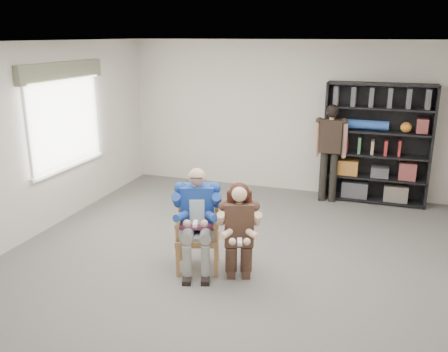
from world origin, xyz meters
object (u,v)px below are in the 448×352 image
(bookshelf, at_px, (376,144))
(standing_man, at_px, (329,154))
(seated_man, at_px, (197,219))
(armchair, at_px, (198,231))
(kneeling_woman, at_px, (239,233))

(bookshelf, xyz_separation_m, standing_man, (-0.77, -0.24, -0.18))
(seated_man, distance_m, bookshelf, 3.94)
(bookshelf, height_order, standing_man, bookshelf)
(seated_man, bearing_deg, standing_man, 50.20)
(seated_man, bearing_deg, bookshelf, 41.08)
(armchair, xyz_separation_m, bookshelf, (2.02, 3.36, 0.54))
(seated_man, relative_size, standing_man, 0.77)
(armchair, bearing_deg, kneeling_woman, -29.59)
(armchair, bearing_deg, seated_man, 72.10)
(bookshelf, bearing_deg, armchair, -121.02)
(seated_man, height_order, kneeling_woman, seated_man)
(armchair, relative_size, kneeling_woman, 0.84)
(armchair, relative_size, standing_man, 0.59)
(bookshelf, bearing_deg, kneeling_woman, -112.49)
(kneeling_woman, bearing_deg, seated_man, 150.41)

